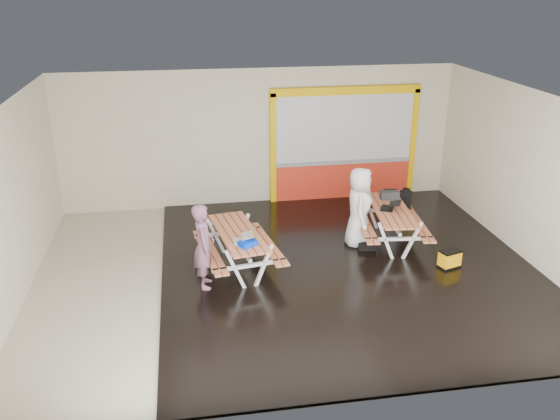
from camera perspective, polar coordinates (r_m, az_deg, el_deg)
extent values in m
cube|color=beige|center=(11.93, 0.72, -6.07)|extent=(10.00, 8.00, 0.01)
cube|color=white|center=(10.75, 0.81, 10.71)|extent=(10.00, 8.00, 0.01)
cube|color=beige|center=(15.00, -1.99, 7.02)|extent=(10.00, 0.01, 3.50)
cube|color=beige|center=(7.67, 6.18, -8.23)|extent=(10.00, 0.01, 3.50)
cube|color=beige|center=(11.48, -24.63, 0.29)|extent=(0.01, 8.00, 3.50)
cube|color=beige|center=(13.04, 22.99, 2.97)|extent=(0.01, 8.00, 3.50)
cube|color=black|center=(12.18, 6.55, -5.45)|extent=(7.50, 7.98, 0.05)
cube|color=red|center=(15.72, 6.09, 2.84)|extent=(3.60, 0.12, 1.00)
cube|color=gray|center=(15.56, 6.16, 4.69)|extent=(3.60, 0.14, 0.10)
cube|color=silver|center=(15.33, 6.29, 7.95)|extent=(3.60, 0.08, 1.72)
cube|color=#FFC001|center=(15.04, -0.68, 5.89)|extent=(0.14, 0.16, 2.90)
cube|color=#FFC001|center=(16.03, 12.73, 6.35)|extent=(0.14, 0.16, 2.90)
cube|color=#FFC001|center=(15.11, 6.46, 11.47)|extent=(3.88, 0.16, 0.20)
cube|color=#CC744C|center=(11.61, -5.54, -2.43)|extent=(0.47, 2.12, 0.04)
cube|color=#CC744C|center=(11.64, -4.82, -2.33)|extent=(0.47, 2.12, 0.04)
cube|color=#CC744C|center=(11.68, -4.10, -2.24)|extent=(0.47, 2.12, 0.04)
cube|color=#CC744C|center=(11.71, -3.39, -2.14)|extent=(0.47, 2.12, 0.04)
cube|color=#CC744C|center=(11.75, -2.67, -2.05)|extent=(0.47, 2.12, 0.04)
cube|color=white|center=(11.07, -4.35, -5.83)|extent=(0.40, 0.13, 0.85)
cube|color=white|center=(11.20, -1.60, -5.42)|extent=(0.40, 0.13, 0.85)
cube|color=white|center=(11.11, -2.97, -5.41)|extent=(1.45, 0.30, 0.06)
cube|color=white|center=(10.99, -3.00, -4.12)|extent=(0.72, 0.18, 0.06)
cube|color=white|center=(12.49, -6.25, -2.55)|extent=(0.40, 0.13, 0.85)
cube|color=white|center=(12.61, -3.79, -2.23)|extent=(0.40, 0.13, 0.85)
cube|color=white|center=(12.53, -5.02, -2.19)|extent=(1.45, 0.30, 0.06)
cube|color=white|center=(12.42, -5.06, -1.02)|extent=(0.72, 0.18, 0.06)
cube|color=white|center=(11.76, -4.07, -3.19)|extent=(0.34, 1.73, 0.06)
cube|color=#CC744C|center=(11.68, -7.18, -4.08)|extent=(0.47, 2.12, 0.04)
cube|color=#CC744C|center=(11.70, -6.49, -3.99)|extent=(0.47, 2.12, 0.04)
cube|color=#CC744C|center=(11.93, -1.67, -3.32)|extent=(0.47, 2.12, 0.04)
cube|color=#CC744C|center=(11.97, -1.01, -3.23)|extent=(0.47, 2.12, 0.04)
cube|color=#CC744C|center=(12.96, 9.48, -0.02)|extent=(0.37, 2.12, 0.04)
cube|color=#CC744C|center=(12.99, 10.13, 0.00)|extent=(0.37, 2.12, 0.04)
cube|color=#CC744C|center=(13.03, 10.77, 0.01)|extent=(0.37, 2.12, 0.04)
cube|color=#CC744C|center=(13.06, 11.42, 0.02)|extent=(0.37, 2.12, 0.04)
cube|color=#CC744C|center=(13.10, 12.05, 0.04)|extent=(0.37, 2.12, 0.04)
cube|color=white|center=(12.39, 10.25, -3.01)|extent=(0.40, 0.11, 0.85)
cube|color=white|center=(12.53, 12.71, -2.93)|extent=(0.40, 0.11, 0.85)
cube|color=white|center=(12.44, 11.51, -2.77)|extent=(1.45, 0.23, 0.06)
cube|color=white|center=(12.33, 11.60, -1.60)|extent=(0.72, 0.14, 0.06)
cube|color=white|center=(13.83, 8.81, -0.22)|extent=(0.40, 0.11, 0.85)
cube|color=white|center=(13.95, 11.02, -0.18)|extent=(0.40, 0.11, 0.85)
cube|color=white|center=(13.87, 9.93, -0.02)|extent=(1.45, 0.23, 0.06)
cube|color=white|center=(13.77, 10.00, 1.05)|extent=(0.72, 0.14, 0.06)
cube|color=white|center=(13.10, 10.71, -0.85)|extent=(0.26, 1.73, 0.06)
cube|color=#CC744C|center=(13.01, 7.88, -1.35)|extent=(0.37, 2.12, 0.04)
cube|color=#CC744C|center=(13.03, 8.49, -1.33)|extent=(0.37, 2.12, 0.04)
cube|color=#CC744C|center=(13.27, 12.82, -1.22)|extent=(0.37, 2.12, 0.04)
cube|color=#CC744C|center=(13.31, 13.42, -1.20)|extent=(0.37, 2.12, 0.04)
imported|color=#784F61|center=(11.04, -7.43, -3.49)|extent=(0.42, 0.62, 1.67)
imported|color=white|center=(12.84, 7.71, 0.20)|extent=(0.77, 1.00, 1.81)
cube|color=silver|center=(11.23, -3.93, -3.08)|extent=(0.25, 0.36, 0.02)
cube|color=silver|center=(11.19, -3.17, -2.48)|extent=(0.24, 0.36, 0.07)
cube|color=silver|center=(11.19, -3.20, -2.48)|extent=(0.20, 0.31, 0.05)
cube|color=black|center=(13.01, 10.36, 0.16)|extent=(0.41, 0.46, 0.02)
cube|color=black|center=(12.95, 11.13, 0.64)|extent=(0.39, 0.45, 0.07)
cube|color=silver|center=(12.95, 11.11, 0.64)|extent=(0.34, 0.39, 0.06)
cube|color=#002FCD|center=(11.06, -3.17, -3.24)|extent=(0.39, 0.36, 0.09)
cube|color=black|center=(13.58, 10.60, 1.45)|extent=(0.43, 0.24, 0.19)
cylinder|color=black|center=(13.53, 10.64, 1.98)|extent=(0.31, 0.05, 0.02)
cube|color=black|center=(13.93, 12.10, 1.03)|extent=(0.31, 0.26, 0.38)
cylinder|color=black|center=(13.86, 12.17, 1.84)|extent=(0.22, 0.22, 0.10)
cube|color=black|center=(12.91, 8.41, -3.42)|extent=(0.41, 0.33, 0.14)
cube|color=black|center=(12.49, 16.09, -5.25)|extent=(0.50, 0.40, 0.04)
cube|color=#F3A508|center=(12.42, 16.17, -4.58)|extent=(0.47, 0.37, 0.33)
cube|color=black|center=(12.35, 16.25, -3.86)|extent=(0.50, 0.40, 0.03)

